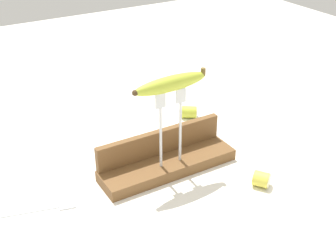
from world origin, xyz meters
name	(u,v)px	position (x,y,z in m)	size (l,w,h in m)	color
ground_plane	(168,170)	(0.00, 0.00, 0.00)	(3.00, 3.00, 0.00)	white
wooden_board	(168,165)	(0.00, 0.00, 0.02)	(0.36, 0.10, 0.03)	brown
board_backstop	(160,142)	(0.00, 0.04, 0.06)	(0.35, 0.02, 0.07)	brown
fork_stand_center	(171,122)	(0.00, -0.01, 0.15)	(0.08, 0.01, 0.20)	silver
banana_raised_center	(171,84)	(0.00, -0.01, 0.25)	(0.20, 0.04, 0.04)	#B2C138
fork_fallen_near	(46,208)	(-0.32, 0.01, 0.00)	(0.18, 0.06, 0.01)	silver
banana_chunk_near	(262,179)	(0.16, -0.17, 0.02)	(0.05, 0.05, 0.04)	#DBD147
banana_chunk_far	(189,112)	(0.21, 0.21, 0.02)	(0.06, 0.06, 0.04)	#B2C138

